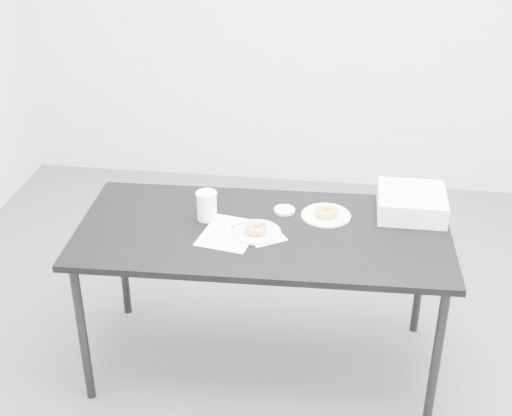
# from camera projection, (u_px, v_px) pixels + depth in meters

# --- Properties ---
(floor) EXTENTS (4.00, 4.00, 0.00)m
(floor) POSITION_uv_depth(u_px,v_px,m) (262.00, 354.00, 3.61)
(floor) COLOR #46464A
(floor) RESTS_ON ground
(table) EXTENTS (1.70, 0.84, 0.76)m
(table) POSITION_uv_depth(u_px,v_px,m) (263.00, 240.00, 3.23)
(table) COLOR black
(table) RESTS_ON floor
(scorecard) EXTENTS (0.28, 0.33, 0.00)m
(scorecard) POSITION_uv_depth(u_px,v_px,m) (229.00, 233.00, 3.17)
(scorecard) COLOR white
(scorecard) RESTS_ON table
(logo_patch) EXTENTS (0.05, 0.05, 0.00)m
(logo_patch) POSITION_uv_depth(u_px,v_px,m) (249.00, 224.00, 3.24)
(logo_patch) COLOR green
(logo_patch) RESTS_ON scorecard
(pen) EXTENTS (0.12, 0.08, 0.01)m
(pen) POSITION_uv_depth(u_px,v_px,m) (245.00, 224.00, 3.23)
(pen) COLOR #0D918E
(pen) RESTS_ON scorecard
(napkin) EXTENTS (0.21, 0.21, 0.00)m
(napkin) POSITION_uv_depth(u_px,v_px,m) (265.00, 236.00, 3.15)
(napkin) COLOR white
(napkin) RESTS_ON table
(plate_near) EXTENTS (0.22, 0.22, 0.01)m
(plate_near) POSITION_uv_depth(u_px,v_px,m) (256.00, 232.00, 3.16)
(plate_near) COLOR white
(plate_near) RESTS_ON napkin
(donut_near) EXTENTS (0.14, 0.14, 0.03)m
(donut_near) POSITION_uv_depth(u_px,v_px,m) (256.00, 228.00, 3.15)
(donut_near) COLOR gold
(donut_near) RESTS_ON plate_near
(plate_far) EXTENTS (0.23, 0.23, 0.01)m
(plate_far) POSITION_uv_depth(u_px,v_px,m) (326.00, 215.00, 3.30)
(plate_far) COLOR white
(plate_far) RESTS_ON table
(donut_far) EXTENTS (0.12, 0.12, 0.04)m
(donut_far) POSITION_uv_depth(u_px,v_px,m) (326.00, 211.00, 3.29)
(donut_far) COLOR gold
(donut_far) RESTS_ON plate_far
(coffee_cup) EXTENTS (0.09, 0.09, 0.14)m
(coffee_cup) POSITION_uv_depth(u_px,v_px,m) (207.00, 206.00, 3.25)
(coffee_cup) COLOR white
(coffee_cup) RESTS_ON table
(cup_lid) EXTENTS (0.10, 0.10, 0.01)m
(cup_lid) POSITION_uv_depth(u_px,v_px,m) (284.00, 210.00, 3.34)
(cup_lid) COLOR white
(cup_lid) RESTS_ON table
(bakery_box) EXTENTS (0.31, 0.31, 0.10)m
(bakery_box) POSITION_uv_depth(u_px,v_px,m) (412.00, 203.00, 3.31)
(bakery_box) COLOR white
(bakery_box) RESTS_ON table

